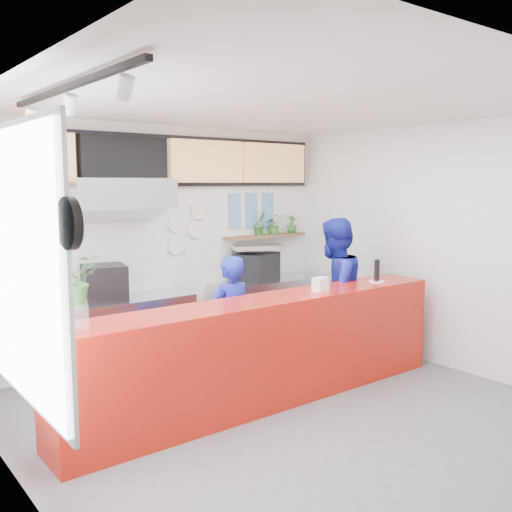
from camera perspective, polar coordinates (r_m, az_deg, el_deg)
floor at (r=5.86m, az=3.56°, el=-15.51°), size 5.00×5.00×0.00m
ceiling at (r=5.44m, az=3.82°, el=14.99°), size 5.00×5.00×0.00m
wall_back at (r=7.49m, az=-9.09°, el=1.34°), size 5.00×0.00×5.00m
wall_left at (r=4.25m, az=-22.50°, el=-3.72°), size 0.00×5.00×5.00m
wall_right at (r=7.34m, az=18.46°, el=0.92°), size 0.00×5.00×5.00m
service_counter at (r=5.96m, az=1.03°, el=-9.47°), size 4.50×0.60×1.10m
cream_band at (r=7.45m, az=-9.23°, el=9.77°), size 5.00×0.02×0.80m
prep_bench at (r=7.07m, az=-13.47°, el=-7.81°), size 1.80×0.60×0.90m
panini_oven at (r=6.86m, az=-14.92°, el=-2.64°), size 0.57×0.57×0.43m
extraction_hood at (r=6.78m, az=-13.72°, el=6.10°), size 1.20×0.70×0.35m
hood_lip at (r=6.79m, az=-13.67°, el=4.41°), size 1.20×0.69×0.31m
right_bench at (r=8.25m, az=1.29°, el=-5.42°), size 1.80×0.60×0.90m
espresso_machine at (r=7.99m, az=0.06°, el=-1.10°), size 0.74×0.65×0.40m
espresso_tray at (r=7.96m, az=0.06°, el=0.92°), size 0.82×0.71×0.06m
herb_shelf at (r=8.30m, az=0.98°, el=2.01°), size 1.40×0.18×0.04m
menu_board_far_left at (r=6.68m, az=-22.20°, el=9.18°), size 1.10×0.10×0.55m
menu_board_mid_left at (r=7.09m, az=-13.03°, el=9.40°), size 1.10×0.10×0.55m
menu_board_mid_right at (r=7.65m, az=-5.02°, el=9.40°), size 1.10×0.10×0.55m
menu_board_far_right at (r=8.33m, az=1.78°, el=9.25°), size 1.10×0.10×0.55m
soffit at (r=7.42m, az=-9.10°, el=9.40°), size 4.80×0.04×0.65m
window_pane at (r=4.51m, az=-23.28°, el=-0.57°), size 0.04×2.20×1.90m
window_frame at (r=4.52m, az=-23.03°, el=-0.55°), size 0.03×2.30×2.00m
wall_clock_rim at (r=3.34m, az=-18.17°, el=3.11°), size 0.05×0.30×0.30m
wall_clock_face at (r=3.35m, az=-17.68°, el=3.14°), size 0.02×0.26×0.26m
track_rail at (r=4.35m, az=-18.20°, el=15.79°), size 0.05×2.40×0.04m
dec_plate_a at (r=7.52m, az=-8.01°, el=3.29°), size 0.24×0.03×0.24m
dec_plate_b at (r=7.68m, az=-6.06°, el=2.66°), size 0.24×0.03×0.24m
dec_plate_c at (r=7.55m, az=-7.97°, el=1.02°), size 0.24×0.03×0.24m
dec_plate_d at (r=7.69m, az=-5.77°, el=4.53°), size 0.24×0.03×0.24m
photo_frame_a at (r=8.03m, az=-2.17°, el=5.40°), size 0.20×0.02×0.25m
photo_frame_b at (r=8.21m, az=-0.46°, el=5.45°), size 0.20×0.02×0.25m
photo_frame_c at (r=8.39m, az=1.17°, el=5.49°), size 0.20×0.02×0.25m
photo_frame_d at (r=8.04m, az=-2.16°, el=3.62°), size 0.20×0.02×0.25m
photo_frame_e at (r=8.22m, az=-0.46°, el=3.70°), size 0.20×0.02×0.25m
photo_frame_f at (r=8.40m, az=1.17°, el=3.78°), size 0.20×0.02×0.25m
staff_center at (r=6.30m, az=-2.62°, el=-6.71°), size 0.56×0.39×1.49m
staff_right at (r=7.14m, az=7.78°, el=-3.63°), size 1.03×0.89×1.85m
herb_b at (r=8.22m, az=0.39°, el=3.29°), size 0.19×0.16×0.34m
herb_c at (r=8.38m, az=1.80°, el=3.19°), size 0.31×0.29×0.29m
herb_d at (r=8.61m, az=3.61°, el=3.20°), size 0.16×0.15×0.26m
glass_vase at (r=4.73m, az=-17.55°, el=-5.87°), size 0.20×0.20×0.24m
basil_vase at (r=4.68m, az=-17.69°, el=-2.34°), size 0.43×0.41×0.39m
napkin_holder at (r=6.24m, az=6.46°, el=-2.83°), size 0.19×0.13×0.15m
white_plate at (r=6.92m, az=11.97°, el=-2.52°), size 0.25×0.25×0.01m
pepper_mill at (r=6.90m, az=12.00°, el=-1.40°), size 0.07×0.07×0.26m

